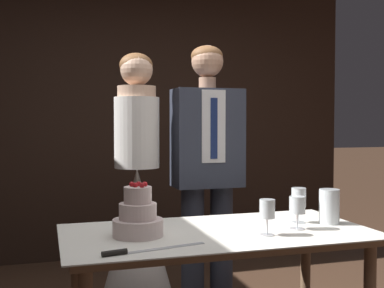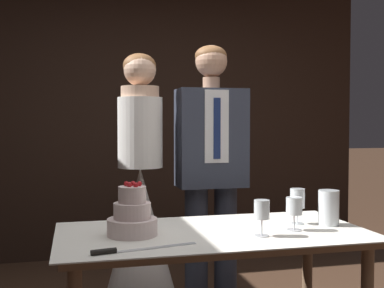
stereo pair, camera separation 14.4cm
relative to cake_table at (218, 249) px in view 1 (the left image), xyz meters
The scene contains 10 objects.
wall_back 2.54m from the cake_table, 90.46° to the left, with size 4.44×0.12×2.72m, color black.
cake_table is the anchor object (origin of this frame).
tiered_cake 0.42m from the cake_table, behind, with size 0.23×0.23×0.24m.
cake_knife 0.53m from the cake_table, 148.45° to the right, with size 0.44×0.11×0.02m.
wine_glass_near 0.31m from the cake_table, 39.81° to the right, with size 0.07×0.07×0.16m.
wine_glass_middle 0.43m from the cake_table, 11.62° to the right, with size 0.08×0.08×0.16m.
wine_glass_far 0.51m from the cake_table, ahead, with size 0.07×0.07×0.18m.
hurricane_candle 0.62m from the cake_table, ahead, with size 0.10×0.10×0.17m.
bride 0.87m from the cake_table, 105.42° to the left, with size 0.54×0.54×1.69m.
groom 0.93m from the cake_table, 74.57° to the left, with size 0.44×0.25×1.76m.
Camera 1 is at (-0.75, -2.09, 1.25)m, focal length 45.00 mm.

